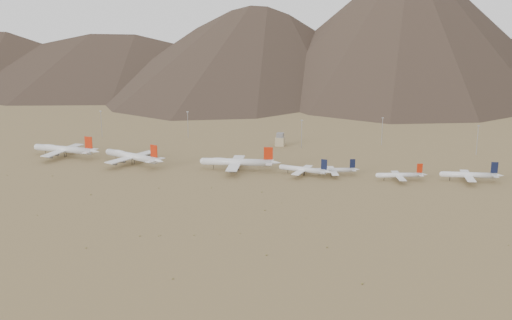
% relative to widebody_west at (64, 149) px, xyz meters
% --- Properties ---
extents(ground, '(3000.00, 3000.00, 0.00)m').
position_rel_widebody_west_xyz_m(ground, '(138.73, -32.91, -6.63)').
color(ground, '#987E4E').
rests_on(ground, ground).
extents(widebody_west, '(64.74, 49.94, 19.23)m').
position_rel_widebody_west_xyz_m(widebody_west, '(0.00, 0.00, 0.00)').
color(widebody_west, silver).
rests_on(widebody_west, ground).
extents(widebody_centre, '(61.51, 49.16, 19.17)m').
position_rel_widebody_west_xyz_m(widebody_centre, '(66.76, -8.51, -0.02)').
color(widebody_centre, silver).
rests_on(widebody_centre, ground).
extents(widebody_east, '(63.94, 49.76, 19.08)m').
position_rel_widebody_west_xyz_m(widebody_east, '(154.67, -5.43, -0.05)').
color(widebody_east, silver).
rests_on(widebody_east, ground).
extents(narrowbody_a, '(43.01, 31.47, 14.34)m').
position_rel_widebody_west_xyz_m(narrowbody_a, '(208.50, -7.77, -1.98)').
color(narrowbody_a, silver).
rests_on(narrowbody_a, ground).
extents(narrowbody_b, '(36.47, 27.12, 12.45)m').
position_rel_widebody_west_xyz_m(narrowbody_b, '(230.66, -1.28, -2.59)').
color(narrowbody_b, silver).
rests_on(narrowbody_b, ground).
extents(narrowbody_c, '(37.71, 27.94, 12.79)m').
position_rel_widebody_west_xyz_m(narrowbody_c, '(279.82, -3.69, -2.48)').
color(narrowbody_c, silver).
rests_on(narrowbody_c, ground).
extents(narrowbody_d, '(45.98, 33.35, 15.22)m').
position_rel_widebody_west_xyz_m(narrowbody_d, '(329.55, 6.49, -1.69)').
color(narrowbody_d, silver).
rests_on(narrowbody_d, ground).
extents(control_tower, '(8.00, 8.00, 12.00)m').
position_rel_widebody_west_xyz_m(control_tower, '(168.73, 87.09, -1.31)').
color(control_tower, tan).
rests_on(control_tower, ground).
extents(mast_far_west, '(2.00, 0.60, 25.70)m').
position_rel_widebody_west_xyz_m(mast_far_west, '(-7.71, 81.92, 7.57)').
color(mast_far_west, gray).
rests_on(mast_far_west, ground).
extents(mast_west, '(2.00, 0.60, 25.70)m').
position_rel_widebody_west_xyz_m(mast_west, '(74.74, 99.66, 7.57)').
color(mast_west, gray).
rests_on(mast_west, ground).
extents(mast_centre, '(2.00, 0.60, 25.70)m').
position_rel_widebody_west_xyz_m(mast_centre, '(189.16, 83.33, 7.57)').
color(mast_centre, gray).
rests_on(mast_centre, ground).
extents(mast_east, '(2.00, 0.60, 25.70)m').
position_rel_widebody_west_xyz_m(mast_east, '(258.38, 114.12, 7.57)').
color(mast_east, gray).
rests_on(mast_east, ground).
extents(mast_far_east, '(2.00, 0.60, 25.70)m').
position_rel_widebody_west_xyz_m(mast_far_east, '(340.09, 96.32, 7.57)').
color(mast_far_east, gray).
rests_on(mast_far_east, ground).
extents(desert_scrub, '(413.18, 178.38, 0.82)m').
position_rel_widebody_west_xyz_m(desert_scrub, '(104.90, -136.85, -6.32)').
color(desert_scrub, olive).
rests_on(desert_scrub, ground).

